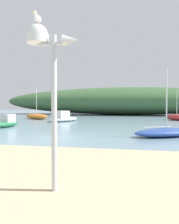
{
  "coord_description": "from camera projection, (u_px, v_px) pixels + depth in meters",
  "views": [
    {
      "loc": [
        4.44,
        -12.53,
        2.03
      ],
      "look_at": [
        1.26,
        3.88,
        1.45
      ],
      "focal_mm": 35.59,
      "sensor_mm": 36.0,
      "label": 1
    }
  ],
  "objects": [
    {
      "name": "ground_plane",
      "position": [
        56.0,
        138.0,
        13.21
      ],
      "size": [
        120.0,
        120.0,
        0.0
      ],
      "primitive_type": "plane",
      "color": "#7A99A8"
    },
    {
      "name": "distant_hill",
      "position": [
        124.0,
        101.0,
        43.41
      ],
      "size": [
        49.04,
        11.9,
        5.31
      ],
      "primitive_type": "ellipsoid",
      "color": "#3D6038",
      "rests_on": "ground"
    },
    {
      "name": "mast_structure",
      "position": [
        45.0,
        57.0,
        4.64
      ],
      "size": [
        1.09,
        0.46,
        3.51
      ],
      "color": "silver",
      "rests_on": "beach_sand"
    },
    {
      "name": "seagull_on_radar",
      "position": [
        37.0,
        17.0,
        4.63
      ],
      "size": [
        0.15,
        0.34,
        0.24
      ],
      "color": "orange",
      "rests_on": "mast_structure"
    },
    {
      "name": "sailboat_east_reach",
      "position": [
        37.0,
        116.0,
        30.26
      ],
      "size": [
        4.31,
        3.09,
        4.16
      ],
      "color": "orange",
      "rests_on": "ground"
    },
    {
      "name": "motorboat_mid_channel",
      "position": [
        63.0,
        118.0,
        25.97
      ],
      "size": [
        3.32,
        4.42,
        1.27
      ],
      "color": "white",
      "rests_on": "ground"
    },
    {
      "name": "sailboat_centre_water",
      "position": [
        166.0,
        132.0,
        13.88
      ],
      "size": [
        4.63,
        3.49,
        4.3
      ],
      "color": "#2D4C9E",
      "rests_on": "ground"
    },
    {
      "name": "motorboat_outer_mooring",
      "position": [
        7.0,
        123.0,
        19.63
      ],
      "size": [
        1.41,
        3.11,
        1.15
      ],
      "color": "#287A4C",
      "rests_on": "ground"
    },
    {
      "name": "sailboat_near_shore",
      "position": [
        177.0,
        117.0,
        27.88
      ],
      "size": [
        3.08,
        3.59,
        3.9
      ],
      "color": "#B72D28",
      "rests_on": "ground"
    }
  ]
}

